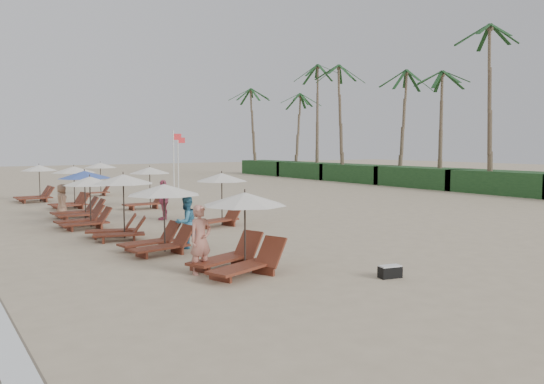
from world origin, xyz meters
TOP-DOWN VIEW (x-y plane):
  - ground at (0.00, 0.00)m, footprint 160.00×160.00m
  - shrub_hedge at (22.00, 14.50)m, footprint 3.20×53.00m
  - palm_row at (21.91, 15.40)m, footprint 7.00×52.00m
  - lounger_station_0 at (-5.29, -2.94)m, footprint 2.74×2.61m
  - lounger_station_1 at (-5.99, 0.84)m, footprint 2.62×2.36m
  - lounger_station_2 at (-6.26, 4.00)m, footprint 2.48×2.22m
  - lounger_station_3 at (-6.62, 7.35)m, footprint 2.50×2.18m
  - lounger_station_4 at (-6.09, 10.30)m, footprint 2.71×2.43m
  - lounger_station_5 at (-5.48, 14.73)m, footprint 2.50×2.31m
  - lounger_station_6 at (-6.43, 19.60)m, footprint 2.54×2.13m
  - inland_station_0 at (-1.76, 4.76)m, footprint 2.81×2.24m
  - inland_station_1 at (-2.07, 12.48)m, footprint 2.81×2.24m
  - inland_station_2 at (-2.13, 21.43)m, footprint 2.53×2.24m
  - beachgoer_near at (-6.15, -2.55)m, footprint 0.74×0.55m
  - beachgoer_mid_a at (-4.98, 0.95)m, footprint 0.99×0.86m
  - beachgoer_far_a at (-3.00, 7.81)m, footprint 1.05×1.10m
  - beachgoer_far_b at (-6.68, 11.34)m, footprint 0.66×0.86m
  - duffel_bag at (-2.26, -5.61)m, footprint 0.63×0.40m
  - flag_pole_near at (1.56, 17.23)m, footprint 0.60×0.08m
  - flag_pole_far at (3.56, 21.13)m, footprint 0.60×0.08m

SIDE VIEW (x-z plane):
  - ground at x=0.00m, z-range 0.00..0.00m
  - duffel_bag at x=-2.26m, z-range 0.00..0.33m
  - beachgoer_far_b at x=-6.68m, z-range 0.00..1.57m
  - shrub_hedge at x=22.00m, z-range 0.00..1.60m
  - beachgoer_mid_a at x=-4.98m, z-range 0.00..1.74m
  - beachgoer_far_a at x=-3.00m, z-range 0.00..1.83m
  - beachgoer_near at x=-6.15m, z-range 0.00..1.84m
  - lounger_station_0 at x=-5.29m, z-range -0.04..2.11m
  - lounger_station_6 at x=-6.43m, z-range -0.05..2.16m
  - lounger_station_3 at x=-6.62m, z-range 0.01..2.13m
  - lounger_station_4 at x=-6.09m, z-range 0.02..2.25m
  - lounger_station_1 at x=-5.99m, z-range 0.07..2.24m
  - lounger_station_2 at x=-6.26m, z-range 0.07..2.42m
  - lounger_station_5 at x=-5.48m, z-range 0.11..2.38m
  - inland_station_1 at x=-2.07m, z-range 0.18..2.41m
  - inland_station_0 at x=-1.76m, z-range 0.21..2.43m
  - inland_station_2 at x=-2.13m, z-range 0.37..2.59m
  - flag_pole_far at x=3.56m, z-range 0.24..4.40m
  - flag_pole_near at x=1.56m, z-range 0.24..4.59m
  - palm_row at x=21.91m, z-range 3.76..16.06m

